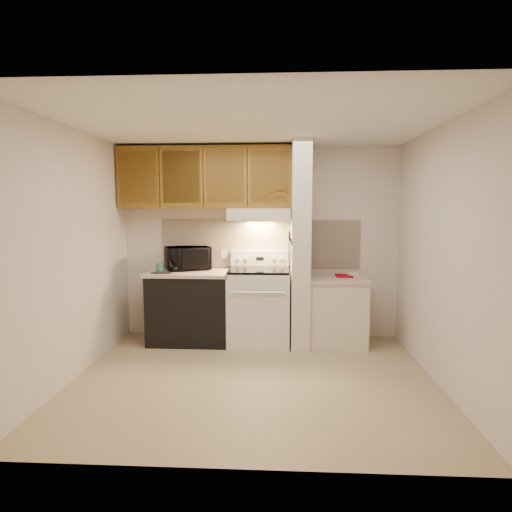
{
  "coord_description": "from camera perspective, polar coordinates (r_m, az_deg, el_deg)",
  "views": [
    {
      "loc": [
        0.25,
        -4.12,
        1.71
      ],
      "look_at": [
        -0.02,
        0.75,
        1.16
      ],
      "focal_mm": 30.0,
      "sensor_mm": 36.0,
      "label": 1
    }
  ],
  "objects": [
    {
      "name": "oven_mitt",
      "position": [
        5.47,
        4.44,
        0.64
      ],
      "size": [
        0.03,
        0.09,
        0.22
      ],
      "primitive_type": "cube",
      "color": "slate",
      "rests_on": "partition_pillar"
    },
    {
      "name": "microwave",
      "position": [
        5.59,
        -9.09,
        -0.3
      ],
      "size": [
        0.64,
        0.56,
        0.3
      ],
      "primitive_type": "imported",
      "rotation": [
        0.0,
        0.0,
        0.43
      ],
      "color": "black",
      "rests_on": "left_countertop"
    },
    {
      "name": "white_box",
      "position": [
        5.6,
        12.76,
        -2.35
      ],
      "size": [
        0.15,
        0.11,
        0.04
      ],
      "primitive_type": "cube",
      "rotation": [
        0.0,
        0.0,
        0.14
      ],
      "color": "white",
      "rests_on": "right_countertop"
    },
    {
      "name": "range_display",
      "position": [
        5.56,
        0.52,
        -0.35
      ],
      "size": [
        0.1,
        0.01,
        0.04
      ],
      "primitive_type": "cube",
      "color": "black",
      "rests_on": "range_backguard"
    },
    {
      "name": "cab_gap_a",
      "position": [
        5.5,
        -12.76,
        10.21
      ],
      "size": [
        0.01,
        0.01,
        0.73
      ],
      "primitive_type": "cube",
      "color": "black",
      "rests_on": "upper_cabinets"
    },
    {
      "name": "right_countertop",
      "position": [
        5.39,
        10.76,
        -3.04
      ],
      "size": [
        0.74,
        0.64,
        0.04
      ],
      "primitive_type": "cube",
      "color": "#C6AF9F",
      "rests_on": "right_cab_base"
    },
    {
      "name": "knife_handle_c",
      "position": [
        5.24,
        4.49,
        2.72
      ],
      "size": [
        0.02,
        0.02,
        0.1
      ],
      "primitive_type": "cylinder",
      "color": "black",
      "rests_on": "knife_strip"
    },
    {
      "name": "range_body",
      "position": [
        5.43,
        0.39,
        -6.85
      ],
      "size": [
        0.76,
        0.65,
        0.92
      ],
      "primitive_type": "cube",
      "color": "silver",
      "rests_on": "floor"
    },
    {
      "name": "outlet",
      "position": [
        5.68,
        -4.3,
        0.28
      ],
      "size": [
        0.08,
        0.01,
        0.12
      ],
      "primitive_type": "cube",
      "color": "beige",
      "rests_on": "backsplash"
    },
    {
      "name": "backsplash",
      "position": [
        5.64,
        0.56,
        1.63
      ],
      "size": [
        2.6,
        0.02,
        0.63
      ],
      "primitive_type": "cube",
      "color": "#FFECCA",
      "rests_on": "wall_back"
    },
    {
      "name": "cab_gap_c",
      "position": [
        5.31,
        -1.18,
        10.51
      ],
      "size": [
        0.01,
        0.01,
        0.73
      ],
      "primitive_type": "cube",
      "color": "black",
      "rests_on": "upper_cabinets"
    },
    {
      "name": "knife_blade_c",
      "position": [
        5.25,
        4.47,
        0.87
      ],
      "size": [
        0.01,
        0.04,
        0.2
      ],
      "primitive_type": "cube",
      "color": "silver",
      "rests_on": "knife_strip"
    },
    {
      "name": "range_knob_right_outer",
      "position": [
        5.56,
        3.4,
        -0.37
      ],
      "size": [
        0.05,
        0.02,
        0.05
      ],
      "primitive_type": "cylinder",
      "rotation": [
        1.57,
        0.0,
        0.0
      ],
      "color": "silver",
      "rests_on": "range_backguard"
    },
    {
      "name": "wall_back",
      "position": [
        5.65,
        0.56,
        1.79
      ],
      "size": [
        3.6,
        2.5,
        0.02
      ],
      "primitive_type": "cube",
      "rotation": [
        1.57,
        0.0,
        0.0
      ],
      "color": "beige",
      "rests_on": "floor"
    },
    {
      "name": "knife_handle_e",
      "position": [
        5.39,
        4.45,
        2.82
      ],
      "size": [
        0.02,
        0.02,
        0.1
      ],
      "primitive_type": "cylinder",
      "color": "black",
      "rests_on": "knife_strip"
    },
    {
      "name": "ceiling",
      "position": [
        4.2,
        -0.36,
        17.29
      ],
      "size": [
        3.6,
        3.6,
        0.0
      ],
      "primitive_type": "plane",
      "rotation": [
        3.14,
        0.0,
        0.0
      ],
      "color": "white",
      "rests_on": "wall_back"
    },
    {
      "name": "knife_blade_a",
      "position": [
        5.09,
        4.52,
        0.92
      ],
      "size": [
        0.01,
        0.03,
        0.16
      ],
      "primitive_type": "cube",
      "color": "silver",
      "rests_on": "knife_strip"
    },
    {
      "name": "upper_cabinets",
      "position": [
        5.54,
        -6.77,
        10.3
      ],
      "size": [
        2.18,
        0.33,
        0.77
      ],
      "primitive_type": "cube",
      "color": "brown",
      "rests_on": "wall_back"
    },
    {
      "name": "red_folder",
      "position": [
        5.5,
        11.66,
        -2.62
      ],
      "size": [
        0.21,
        0.29,
        0.01
      ],
      "primitive_type": "cube",
      "rotation": [
        0.0,
        0.0,
        -0.02
      ],
      "color": "#9C0015",
      "rests_on": "right_countertop"
    },
    {
      "name": "oven_window",
      "position": [
        5.11,
        0.23,
        -7.23
      ],
      "size": [
        0.5,
        0.01,
        0.3
      ],
      "primitive_type": "cube",
      "color": "black",
      "rests_on": "range_body"
    },
    {
      "name": "knife_strip",
      "position": [
        5.24,
        4.62,
        2.17
      ],
      "size": [
        0.02,
        0.42,
        0.04
      ],
      "primitive_type": "cube",
      "color": "black",
      "rests_on": "partition_pillar"
    },
    {
      "name": "cooktop",
      "position": [
        5.34,
        0.4,
        -1.88
      ],
      "size": [
        0.74,
        0.64,
        0.03
      ],
      "primitive_type": "cube",
      "color": "black",
      "rests_on": "range_body"
    },
    {
      "name": "wall_right",
      "position": [
        4.43,
        23.59,
        -0.05
      ],
      "size": [
        0.02,
        3.0,
        2.5
      ],
      "primitive_type": "cube",
      "color": "beige",
      "rests_on": "floor"
    },
    {
      "name": "dishwasher_front",
      "position": [
        5.55,
        -8.78,
        -6.89
      ],
      "size": [
        1.0,
        0.63,
        0.87
      ],
      "primitive_type": "cube",
      "color": "black",
      "rests_on": "floor"
    },
    {
      "name": "oven_handle",
      "position": [
        5.03,
        0.21,
        -4.9
      ],
      "size": [
        0.65,
        0.02,
        0.02
      ],
      "primitive_type": "cylinder",
      "rotation": [
        0.0,
        1.57,
        0.0
      ],
      "color": "silver",
      "rests_on": "range_body"
    },
    {
      "name": "cab_door_c",
      "position": [
        5.34,
        -4.14,
        10.47
      ],
      "size": [
        0.46,
        0.01,
        0.63
      ],
      "primitive_type": "cube",
      "color": "brown",
      "rests_on": "upper_cabinets"
    },
    {
      "name": "spoon_rest",
      "position": [
        5.34,
        -12.49,
        -2.21
      ],
      "size": [
        0.25,
        0.09,
        0.02
      ],
      "primitive_type": "cube",
      "rotation": [
        0.0,
        0.0,
        0.04
      ],
      "color": "black",
      "rests_on": "left_countertop"
    },
    {
      "name": "cab_gap_b",
      "position": [
        5.38,
        -7.07,
        10.41
      ],
      "size": [
        0.01,
        0.01,
        0.73
      ],
      "primitive_type": "cube",
      "color": "black",
      "rests_on": "upper_cabinets"
    },
    {
      "name": "left_countertop",
      "position": [
        5.47,
        -8.86,
        -2.24
      ],
      "size": [
        1.04,
        0.67,
        0.04
      ],
      "primitive_type": "cube",
      "color": "#C6AF9F",
      "rests_on": "dishwasher_front"
    },
    {
      "name": "teal_jar",
      "position": [
        5.44,
        -12.7,
        -1.58
      ],
      "size": [
        0.13,
        0.13,
        0.11
      ],
      "primitive_type": "cylinder",
      "rotation": [
        0.0,
        0.0,
        0.43
      ],
      "color": "#277160",
      "rests_on": "left_countertop"
    },
    {
      "name": "range_knob_right_inner",
      "position": [
        5.56,
        2.37,
        -0.36
      ],
      "size": [
        0.05,
        0.02,
        0.05
      ],
      "primitive_type": "cylinder",
      "rotation": [
        1.57,
        0.0,
        0.0
      ],
      "color": "silver",
      "rests_on": "range_backguard"
    },
    {
      "name": "range_backguard",
      "position": [
        5.61,
        0.53,
        -0.3
      ],
      "size": [
        0.76,
        0.08,
        0.2
      ],
      "primitive_type": "cube",
      "color": "silver",
      "rests_on": "range_body"
    },
    {
      "name": "knife_handle_b",
      "position": [
        5.14,
        4.52,
        2.65
      ],
      "size": [
        0.02,
        0.02,
        0.1
      ],
      "primitive_type": "cylinder",
      "color": "black",
      "rests_on": "knife_strip"
    },
    {
      "name": "hood_lip",
      "position": [
        5.2,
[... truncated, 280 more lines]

